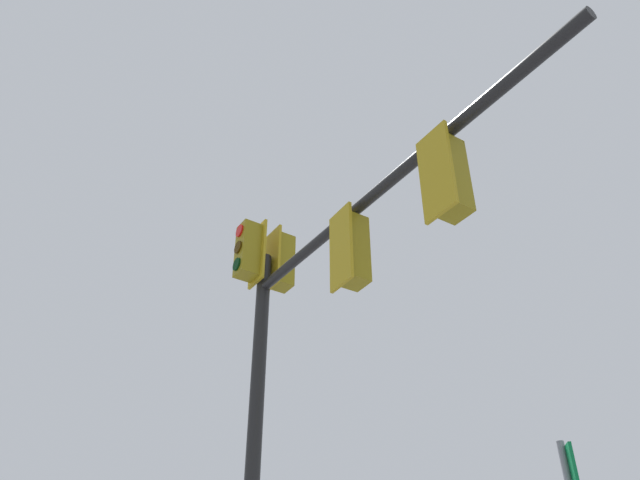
# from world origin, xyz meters

# --- Properties ---
(signal_mast_assembly) EXTENTS (2.37, 5.71, 6.95)m
(signal_mast_assembly) POSITION_xyz_m (1.22, 2.02, 5.00)
(signal_mast_assembly) COLOR black
(signal_mast_assembly) RESTS_ON ground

